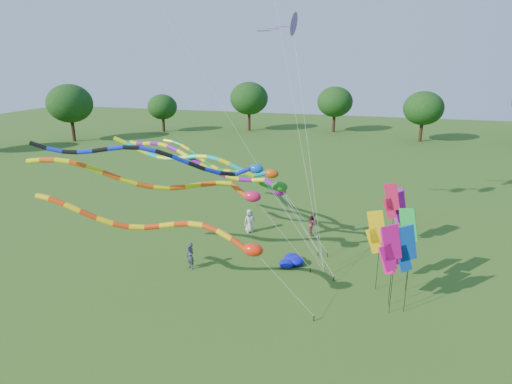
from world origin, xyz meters
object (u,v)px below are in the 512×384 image
(tube_kite_orange, at_px, (170,183))
(person_a, at_px, (250,221))
(person_b, at_px, (190,256))
(tube_kite_red, at_px, (174,230))
(blue_nylon_heap, at_px, (297,261))
(person_c, at_px, (313,224))

(tube_kite_orange, distance_m, person_a, 8.61)
(tube_kite_orange, xyz_separation_m, person_b, (0.85, 0.34, -4.62))
(tube_kite_red, xyz_separation_m, person_a, (0.72, 10.22, -3.25))
(blue_nylon_heap, xyz_separation_m, person_c, (0.16, 5.01, 0.54))
(person_a, xyz_separation_m, person_c, (4.48, 0.85, -0.08))
(tube_kite_orange, relative_size, person_a, 8.85)
(person_b, bearing_deg, tube_kite_red, -43.97)
(blue_nylon_heap, relative_size, person_c, 1.01)
(tube_kite_orange, xyz_separation_m, blue_nylon_heap, (6.92, 2.66, -5.20))
(tube_kite_red, xyz_separation_m, blue_nylon_heap, (5.04, 6.07, -3.87))
(tube_kite_orange, bearing_deg, blue_nylon_heap, 8.08)
(tube_kite_red, bearing_deg, person_c, 61.23)
(person_b, relative_size, person_c, 1.06)
(tube_kite_red, bearing_deg, blue_nylon_heap, 46.65)
(tube_kite_orange, relative_size, blue_nylon_heap, 9.67)
(tube_kite_red, relative_size, tube_kite_orange, 0.89)
(person_b, height_order, person_c, person_b)
(blue_nylon_heap, height_order, person_b, person_b)
(tube_kite_orange, height_order, blue_nylon_heap, tube_kite_orange)
(blue_nylon_heap, distance_m, person_c, 5.04)
(tube_kite_orange, height_order, person_b, tube_kite_orange)
(tube_kite_red, distance_m, blue_nylon_heap, 8.79)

